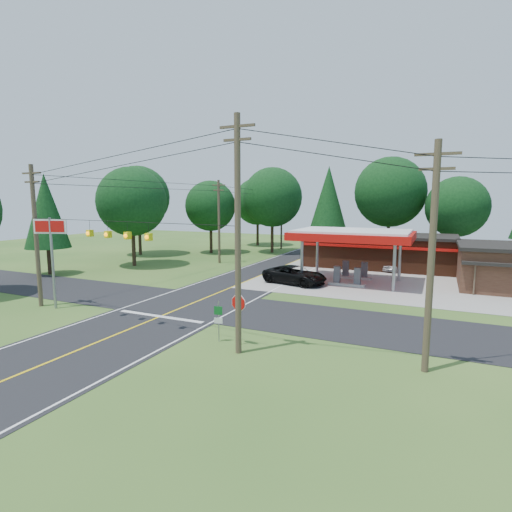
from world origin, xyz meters
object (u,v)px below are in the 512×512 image
at_px(big_stop_sign, 51,242).
at_px(octagonal_stop_sign, 238,307).
at_px(sedan_car, 394,265).
at_px(gas_canopy, 352,236).
at_px(suv_car, 295,275).

height_order(big_stop_sign, octagonal_stop_sign, big_stop_sign).
height_order(sedan_car, octagonal_stop_sign, octagonal_stop_sign).
bearing_deg(gas_canopy, suv_car, -146.31).
bearing_deg(suv_car, sedan_car, -21.21).
relative_size(gas_canopy, octagonal_stop_sign, 3.89).
bearing_deg(suv_car, big_stop_sign, 153.29).
bearing_deg(octagonal_stop_sign, sedan_car, 79.51).
height_order(gas_canopy, octagonal_stop_sign, gas_canopy).
bearing_deg(octagonal_stop_sign, suv_car, 98.87).
bearing_deg(gas_canopy, sedan_car, 69.44).
height_order(suv_car, big_stop_sign, big_stop_sign).
bearing_deg(sedan_car, suv_car, -113.99).
distance_m(gas_canopy, big_stop_sign, 24.77).
bearing_deg(big_stop_sign, sedan_car, 52.44).
xyz_separation_m(suv_car, octagonal_stop_sign, (2.50, -16.01, 1.23)).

